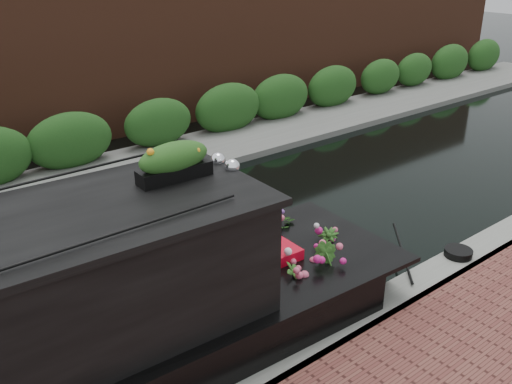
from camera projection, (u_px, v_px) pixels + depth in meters
ground at (196, 251)px, 10.03m from camera, size 80.00×80.00×0.00m
near_bank_coping at (332, 345)px, 7.68m from camera, size 40.00×0.60×0.50m
far_bank_path at (94, 181)px, 13.02m from camera, size 40.00×2.40×0.34m
far_hedge at (78, 170)px, 13.66m from camera, size 40.00×1.10×2.80m
far_brick_wall at (46, 148)px, 15.15m from camera, size 40.00×1.00×8.00m
rope_fender at (352, 251)px, 9.61m from camera, size 0.41×0.38×0.41m
coiled_mooring_rope at (458, 253)px, 9.36m from camera, size 0.46×0.46×0.12m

